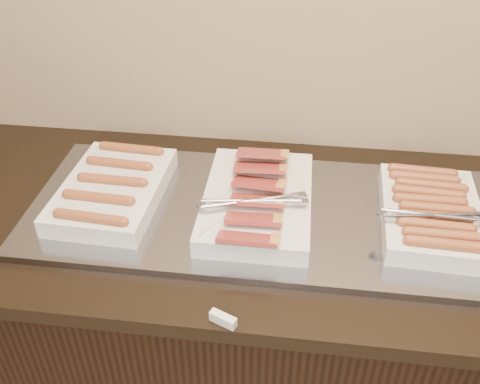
{
  "coord_description": "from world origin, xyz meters",
  "views": [
    {
      "loc": [
        0.07,
        1.06,
        1.76
      ],
      "look_at": [
        -0.07,
        2.13,
        0.97
      ],
      "focal_mm": 40.0,
      "sensor_mm": 36.0,
      "label": 1
    }
  ],
  "objects_px": {
    "counter": "(263,329)",
    "dish_left": "(113,189)",
    "warming_tray": "(264,213)",
    "dish_right": "(431,213)",
    "dish_center": "(257,200)"
  },
  "relations": [
    {
      "from": "counter",
      "to": "dish_left",
      "type": "bearing_deg",
      "value": 180.0
    },
    {
      "from": "warming_tray",
      "to": "dish_right",
      "type": "relative_size",
      "value": 3.34
    },
    {
      "from": "dish_left",
      "to": "dish_center",
      "type": "bearing_deg",
      "value": 1.72
    },
    {
      "from": "dish_left",
      "to": "warming_tray",
      "type": "bearing_deg",
      "value": 2.24
    },
    {
      "from": "counter",
      "to": "dish_right",
      "type": "relative_size",
      "value": 5.74
    },
    {
      "from": "counter",
      "to": "dish_center",
      "type": "xyz_separation_m",
      "value": [
        -0.03,
        -0.0,
        0.5
      ]
    },
    {
      "from": "dish_center",
      "to": "warming_tray",
      "type": "bearing_deg",
      "value": 10.38
    },
    {
      "from": "dish_left",
      "to": "dish_right",
      "type": "distance_m",
      "value": 0.8
    },
    {
      "from": "counter",
      "to": "dish_center",
      "type": "relative_size",
      "value": 4.89
    },
    {
      "from": "warming_tray",
      "to": "dish_center",
      "type": "xyz_separation_m",
      "value": [
        -0.02,
        -0.0,
        0.04
      ]
    },
    {
      "from": "counter",
      "to": "dish_right",
      "type": "height_order",
      "value": "dish_right"
    },
    {
      "from": "warming_tray",
      "to": "dish_left",
      "type": "distance_m",
      "value": 0.4
    },
    {
      "from": "warming_tray",
      "to": "dish_center",
      "type": "bearing_deg",
      "value": -169.22
    },
    {
      "from": "dish_left",
      "to": "dish_right",
      "type": "height_order",
      "value": "dish_right"
    },
    {
      "from": "dish_left",
      "to": "dish_center",
      "type": "relative_size",
      "value": 0.9
    }
  ]
}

